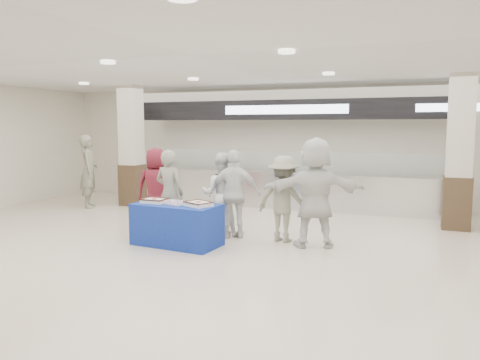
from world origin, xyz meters
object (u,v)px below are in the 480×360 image
at_px(chef_short, 235,194).
at_px(soldier_bg, 89,171).
at_px(chef_tall, 221,194).
at_px(display_table, 177,225).
at_px(soldier_b, 284,199).
at_px(sheet_cake_left, 154,200).
at_px(cupcake_tray, 175,202).
at_px(soldier_a, 170,193).
at_px(civilian_white, 315,192).
at_px(sheet_cake_right, 198,203).
at_px(civilian_maroon, 156,187).

height_order(chef_short, soldier_bg, soldier_bg).
bearing_deg(chef_tall, display_table, 51.18).
distance_m(chef_tall, soldier_b, 1.28).
distance_m(display_table, sheet_cake_left, 0.62).
bearing_deg(cupcake_tray, soldier_a, 127.28).
bearing_deg(chef_short, display_table, 30.87).
bearing_deg(civilian_white, soldier_a, -17.07).
xyz_separation_m(cupcake_tray, chef_tall, (0.45, 1.03, 0.03)).
height_order(soldier_a, chef_short, chef_short).
bearing_deg(display_table, chef_tall, 71.95).
distance_m(sheet_cake_left, chef_tall, 1.35).
relative_size(sheet_cake_left, sheet_cake_right, 0.77).
relative_size(chef_tall, civilian_white, 0.83).
distance_m(chef_tall, chef_short, 0.34).
bearing_deg(soldier_bg, civilian_maroon, -149.23).
relative_size(chef_tall, chef_short, 0.96).
height_order(sheet_cake_left, chef_tall, chef_tall).
bearing_deg(chef_tall, civilian_maroon, -23.76).
xyz_separation_m(cupcake_tray, civilian_white, (2.35, 0.82, 0.20)).
bearing_deg(chef_short, soldier_b, 165.47).
height_order(sheet_cake_left, chef_short, chef_short).
relative_size(display_table, soldier_bg, 0.81).
bearing_deg(sheet_cake_right, soldier_a, 145.00).
relative_size(chef_short, civilian_white, 0.87).
bearing_deg(display_table, soldier_bg, 152.41).
xyz_separation_m(civilian_maroon, chef_tall, (1.62, -0.23, -0.03)).
height_order(sheet_cake_left, civilian_white, civilian_white).
bearing_deg(civilian_maroon, sheet_cake_left, 101.84).
bearing_deg(soldier_b, chef_short, 13.39).
xyz_separation_m(civilian_maroon, soldier_bg, (-2.90, 1.37, 0.11)).
xyz_separation_m(sheet_cake_right, civilian_maroon, (-1.65, 1.28, 0.05)).
bearing_deg(sheet_cake_left, sheet_cake_right, -1.91).
xyz_separation_m(sheet_cake_right, soldier_a, (-0.97, 0.68, 0.05)).
distance_m(display_table, cupcake_tray, 0.41).
relative_size(sheet_cake_left, soldier_b, 0.26).
bearing_deg(cupcake_tray, sheet_cake_right, -3.06).
bearing_deg(chef_short, soldier_bg, -38.65).
bearing_deg(soldier_a, sheet_cake_left, 100.71).
distance_m(display_table, soldier_bg, 4.89).
bearing_deg(soldier_a, civilian_white, -171.22).
bearing_deg(soldier_bg, civilian_white, -139.56).
relative_size(display_table, chef_short, 0.91).
relative_size(sheet_cake_left, civilian_maroon, 0.25).
xyz_separation_m(display_table, chef_short, (0.76, 0.91, 0.47)).
bearing_deg(sheet_cake_right, soldier_bg, 149.73).
distance_m(sheet_cake_right, civilian_maroon, 2.09).
xyz_separation_m(civilian_maroon, soldier_a, (0.68, -0.60, -0.00)).
height_order(cupcake_tray, chef_short, chef_short).
distance_m(display_table, civilian_white, 2.54).
relative_size(civilian_maroon, soldier_a, 1.00).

